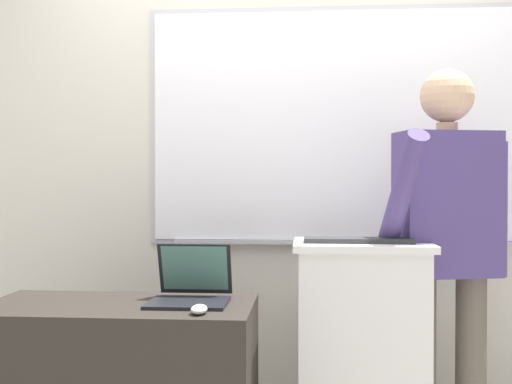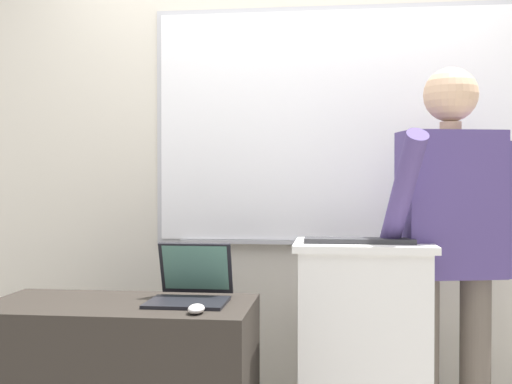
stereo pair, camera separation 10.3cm
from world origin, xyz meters
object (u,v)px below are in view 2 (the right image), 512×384
lectern_podium (363,357)px  laptop (192,285)px  person_presenter (450,236)px  computer_mouse_by_laptop (196,309)px  wireless_keyboard (359,241)px

lectern_podium → laptop: bearing=-165.7°
person_presenter → computer_mouse_by_laptop: person_presenter is taller
person_presenter → laptop: (-1.06, -0.25, -0.19)m
lectern_podium → laptop: (-0.69, -0.18, 0.32)m
lectern_podium → computer_mouse_by_laptop: 0.80m
wireless_keyboard → computer_mouse_by_laptop: 0.74m
person_presenter → laptop: bearing=-179.4°
person_presenter → wireless_keyboard: size_ratio=3.81×
laptop → wireless_keyboard: (0.67, 0.12, 0.18)m
wireless_keyboard → person_presenter: bearing=18.6°
person_presenter → laptop: 1.11m
computer_mouse_by_laptop → lectern_podium: bearing=34.5°
wireless_keyboard → computer_mouse_by_laptop: (-0.60, -0.37, -0.22)m
laptop → computer_mouse_by_laptop: 0.26m
person_presenter → computer_mouse_by_laptop: 1.13m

